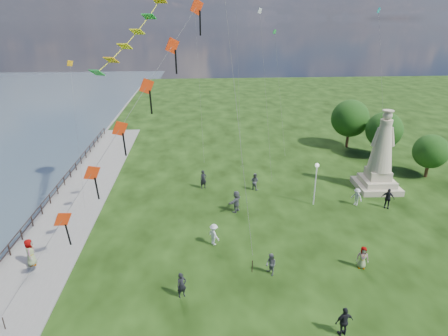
{
  "coord_description": "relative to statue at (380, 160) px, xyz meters",
  "views": [
    {
      "loc": [
        -2.89,
        -17.31,
        15.66
      ],
      "look_at": [
        -1.0,
        8.0,
        5.5
      ],
      "focal_mm": 30.0,
      "sensor_mm": 36.0,
      "label": 1
    }
  ],
  "objects": [
    {
      "name": "person_9",
      "position": [
        -0.9,
        -3.99,
        -2.05
      ],
      "size": [
        1.22,
        0.98,
        1.86
      ],
      "primitive_type": "imported",
      "rotation": [
        0.0,
        0.0,
        -0.46
      ],
      "color": "black",
      "rests_on": "ground"
    },
    {
      "name": "lamppost",
      "position": [
        -7.18,
        -2.89,
        -0.1
      ],
      "size": [
        0.37,
        0.37,
        3.99
      ],
      "color": "silver",
      "rests_on": "ground"
    },
    {
      "name": "statue",
      "position": [
        0.0,
        0.0,
        0.0
      ],
      "size": [
        4.05,
        4.05,
        7.88
      ],
      "rotation": [
        0.0,
        0.0,
        -0.05
      ],
      "color": "#C4AB94",
      "rests_on": "ground"
    },
    {
      "name": "person_1",
      "position": [
        -12.95,
        -12.46,
        -2.2
      ],
      "size": [
        0.73,
        0.88,
        1.55
      ],
      "primitive_type": "imported",
      "rotation": [
        0.0,
        0.0,
        -1.15
      ],
      "color": "#595960",
      "rests_on": "ground"
    },
    {
      "name": "red_kite_train",
      "position": [
        -21.35,
        -10.53,
        7.47
      ],
      "size": [
        11.27,
        9.35,
        16.85
      ],
      "color": "black",
      "rests_on": "ground"
    },
    {
      "name": "person_3",
      "position": [
        -10.08,
        -17.74,
        -2.1
      ],
      "size": [
        1.11,
        0.71,
        1.75
      ],
      "primitive_type": "imported",
      "rotation": [
        0.0,
        0.0,
        3.33
      ],
      "color": "black",
      "rests_on": "ground"
    },
    {
      "name": "tree_row",
      "position": [
        3.76,
        9.42,
        0.53
      ],
      "size": [
        8.74,
        14.49,
        6.21
      ],
      "color": "#382314",
      "rests_on": "ground"
    },
    {
      "name": "person_10",
      "position": [
        -28.93,
        -10.35,
        -2.01
      ],
      "size": [
        0.77,
        1.05,
        1.94
      ],
      "primitive_type": "imported",
      "rotation": [
        0.0,
        0.0,
        1.78
      ],
      "color": "#595960",
      "rests_on": "ground"
    },
    {
      "name": "person_4",
      "position": [
        -6.69,
        -12.2,
        -2.18
      ],
      "size": [
        0.88,
        0.67,
        1.6
      ],
      "primitive_type": "imported",
      "rotation": [
        0.0,
        0.0,
        -0.26
      ],
      "color": "#595960",
      "rests_on": "ground"
    },
    {
      "name": "person_2",
      "position": [
        -16.49,
        -8.66,
        -2.13
      ],
      "size": [
        1.08,
        1.21,
        1.68
      ],
      "primitive_type": "imported",
      "rotation": [
        0.0,
        0.0,
        2.18
      ],
      "color": "silver",
      "rests_on": "ground"
    },
    {
      "name": "person_0",
      "position": [
        -18.69,
        -14.16,
        -2.15
      ],
      "size": [
        0.72,
        0.62,
        1.66
      ],
      "primitive_type": "imported",
      "rotation": [
        0.0,
        0.0,
        0.45
      ],
      "color": "black",
      "rests_on": "ground"
    },
    {
      "name": "person_6",
      "position": [
        -17.03,
        1.35,
        -2.04
      ],
      "size": [
        0.81,
        0.69,
        1.88
      ],
      "primitive_type": "imported",
      "rotation": [
        0.0,
        0.0,
        0.42
      ],
      "color": "black",
      "rests_on": "ground"
    },
    {
      "name": "person_8",
      "position": [
        -3.39,
        -3.27,
        -2.17
      ],
      "size": [
        1.06,
        1.15,
        1.61
      ],
      "primitive_type": "imported",
      "rotation": [
        0.0,
        0.0,
        -0.92
      ],
      "color": "silver",
      "rests_on": "ground"
    },
    {
      "name": "small_kites",
      "position": [
        -12.8,
        8.53,
        12.97
      ],
      "size": [
        30.62,
        17.45,
        32.9
      ],
      "color": "silver",
      "rests_on": "ground"
    },
    {
      "name": "waterfront",
      "position": [
        -29.86,
        -6.15,
        -3.04
      ],
      "size": [
        200.0,
        200.0,
        1.51
      ],
      "color": "#374953",
      "rests_on": "ground"
    },
    {
      "name": "person_11",
      "position": [
        -14.31,
        -3.69,
        -2.01
      ],
      "size": [
        1.68,
        1.91,
        1.94
      ],
      "primitive_type": "imported",
      "rotation": [
        0.0,
        0.0,
        4.09
      ],
      "color": "#595960",
      "rests_on": "ground"
    },
    {
      "name": "person_7",
      "position": [
        -12.04,
        0.69,
        -2.12
      ],
      "size": [
        0.97,
        0.92,
        1.71
      ],
      "primitive_type": "imported",
      "rotation": [
        0.0,
        0.0,
        2.48
      ],
      "color": "#595960",
      "rests_on": "ground"
    }
  ]
}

